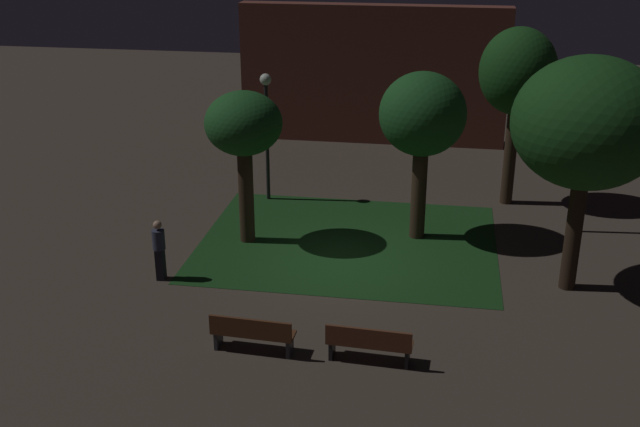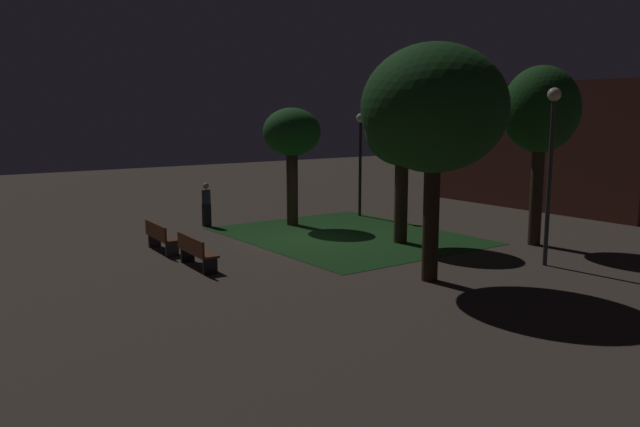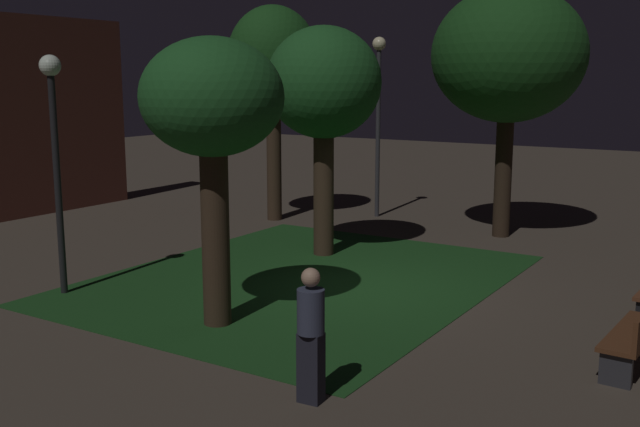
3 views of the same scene
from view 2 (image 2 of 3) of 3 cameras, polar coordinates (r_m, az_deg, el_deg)
The scene contains 12 objects.
ground_plane at distance 20.80m, azimuth -0.64°, elevation -2.43°, with size 60.00×60.00×0.00m, color #473D33.
grass_lawn at distance 21.58m, azimuth 2.40°, elevation -2.00°, with size 8.31×6.73×0.01m, color #194219.
bench_back_row at distance 19.60m, azimuth -14.18°, elevation -1.99°, with size 1.82×0.57×0.88m.
bench_by_lamp at distance 17.34m, azimuth -11.14°, elevation -3.31°, with size 1.82×0.57×0.88m.
tree_near_wall at distance 15.62m, azimuth 10.23°, elevation 9.19°, with size 3.53×3.53×5.81m.
tree_right_canopy at distance 23.32m, azimuth -2.55°, elevation 7.05°, with size 2.12×2.12×4.33m.
tree_tall_center at distance 20.85m, azimuth 19.26°, elevation 8.61°, with size 2.35×2.35×5.58m.
tree_lawn_side at distance 20.21m, azimuth 7.43°, elevation 7.31°, with size 2.39×2.39×4.80m.
lamp_post_plaza_west at distance 18.08m, azimuth 20.10°, elevation 5.64°, with size 0.36×0.36×4.80m.
lamp_post_plaza_east at distance 25.46m, azimuth 3.65°, elevation 6.10°, with size 0.36×0.36×4.11m.
pedestrian at distance 23.59m, azimuth -10.19°, elevation 0.89°, with size 0.32×0.32×1.61m.
building_wall_backdrop at distance 28.86m, azimuth 18.18°, elevation 5.75°, with size 10.47×0.80×5.40m, color brown.
Camera 2 is at (16.71, -11.67, 4.15)m, focal length 35.55 mm.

